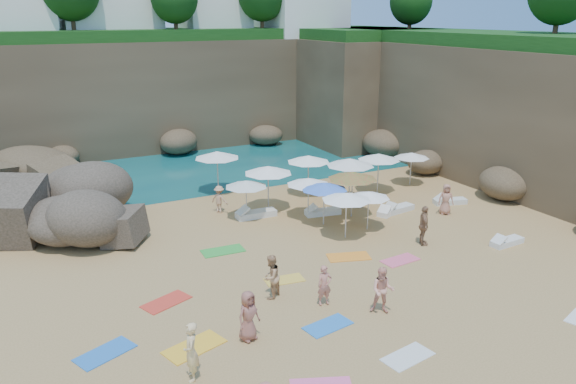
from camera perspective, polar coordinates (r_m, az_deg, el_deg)
name	(u,v)px	position (r m, az deg, el deg)	size (l,w,h in m)	color
ground	(278,264)	(23.39, -1.00, -7.35)	(120.00, 120.00, 0.00)	tan
seawater	(125,133)	(50.88, -16.21, 5.76)	(120.00, 120.00, 0.00)	#0C4751
cliff_back	(160,92)	(45.85, -12.87, 9.85)	(44.00, 8.00, 8.00)	brown
cliff_right	(482,107)	(39.60, 19.10, 8.15)	(8.00, 30.00, 8.00)	brown
cliff_corner	(355,88)	(47.45, 6.84, 10.41)	(10.00, 12.00, 8.00)	brown
rock_outcrop	(78,233)	(28.41, -20.59, -3.89)	(7.08, 5.31, 2.83)	brown
parasol_0	(268,170)	(29.01, -2.04, 2.27)	(2.53, 2.53, 2.39)	silver
parasol_1	(217,155)	(32.20, -7.23, 3.78)	(2.58, 2.58, 2.44)	silver
parasol_2	(412,155)	(34.38, 12.46, 3.67)	(2.10, 2.10, 1.98)	silver
parasol_3	(308,159)	(31.55, 2.09, 3.39)	(2.44, 2.44, 2.31)	silver
parasol_4	(379,157)	(32.42, 9.22, 3.54)	(2.42, 2.42, 2.29)	silver
parasol_5	(246,184)	(27.85, -4.29, 0.84)	(2.14, 2.14, 2.02)	silver
parasol_6	(353,175)	(28.22, 6.59, 1.69)	(2.51, 2.51, 2.38)	silver
parasol_7	(347,196)	(25.55, 5.97, -0.46)	(2.29, 2.29, 2.16)	silver
parasol_8	(350,162)	(30.40, 6.33, 3.03)	(2.61, 2.61, 2.47)	silver
parasol_9	(308,181)	(27.94, 2.09, 1.08)	(2.21, 2.21, 2.09)	silver
parasol_10	(324,186)	(27.07, 3.70, 0.61)	(2.27, 2.27, 2.14)	silver
parasol_11	(369,195)	(26.72, 8.21, -0.27)	(2.01, 2.01, 1.90)	silver
lounger_0	(323,212)	(28.97, 3.55, -2.03)	(1.83, 0.61, 0.29)	white
lounger_1	(256,214)	(28.60, -3.26, -2.25)	(2.06, 0.69, 0.32)	silver
lounger_2	(389,211)	(29.58, 10.26, -1.88)	(1.75, 0.58, 0.27)	white
lounger_3	(398,209)	(29.90, 11.13, -1.71)	(1.85, 0.62, 0.29)	silver
lounger_4	(450,201)	(31.79, 16.13, -0.92)	(1.79, 0.60, 0.28)	silver
lounger_5	(507,242)	(27.07, 21.36, -4.75)	(1.67, 0.56, 0.26)	silver
towel_0	(105,353)	(18.65, -18.08, -15.28)	(1.76, 0.88, 0.03)	blue
towel_2	(194,347)	(18.30, -9.50, -15.25)	(1.89, 0.95, 0.03)	yellow
towel_5	(408,357)	(18.00, 12.06, -16.05)	(1.62, 0.81, 0.03)	silver
towel_7	(166,302)	(20.98, -12.26, -10.86)	(1.73, 0.86, 0.03)	red
towel_8	(328,326)	(19.17, 4.07, -13.38)	(1.63, 0.81, 0.03)	blue
towel_9	(400,260)	(24.18, 11.32, -6.81)	(1.62, 0.81, 0.03)	#EF5D7D
towel_10	(349,257)	(24.17, 6.18, -6.56)	(1.80, 0.90, 0.03)	orange
towel_11	(223,251)	(24.77, -6.63, -5.95)	(1.84, 0.92, 0.03)	green
towel_12	(284,280)	(22.08, -0.37, -8.91)	(1.51, 0.76, 0.03)	gold
person_stand_1	(271,277)	(20.48, -1.74, -8.61)	(0.80, 0.62, 1.65)	tan
person_stand_2	(219,199)	(29.26, -6.99, -0.73)	(0.93, 0.38, 1.44)	tan
person_stand_3	(424,226)	(25.68, 13.63, -3.33)	(1.06, 0.44, 1.82)	#936949
person_stand_4	(446,199)	(29.91, 15.75, -0.71)	(0.78, 0.43, 1.61)	#B3745E
person_stand_5	(26,218)	(29.00, -25.04, -2.40)	(1.42, 0.41, 1.53)	#AC6F56
person_stand_6	(191,352)	(16.51, -9.81, -15.69)	(0.64, 0.42, 1.76)	#F1C989
person_lie_2	(249,334)	(18.37, -4.02, -14.15)	(0.81, 1.65, 0.44)	#925549
person_lie_4	(324,300)	(20.33, 3.70, -10.92)	(0.53, 1.46, 0.35)	#C17360
person_lie_5	(382,305)	(19.98, 9.51, -11.23)	(0.81, 1.66, 0.63)	#ED9F86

